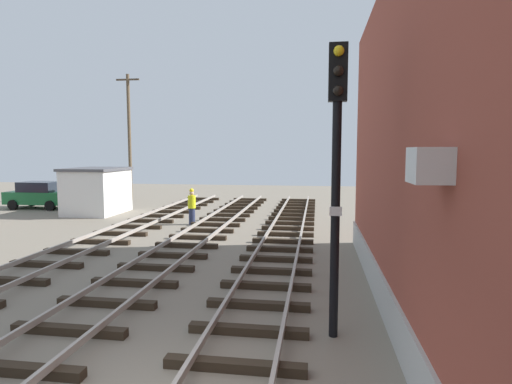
# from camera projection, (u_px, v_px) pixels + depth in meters

# --- Properties ---
(signal_mast) EXTENTS (0.36, 0.40, 5.83)m
(signal_mast) POSITION_uv_depth(u_px,v_px,m) (336.00, 158.00, 8.17)
(signal_mast) COLOR black
(signal_mast) RESTS_ON ground
(control_hut) EXTENTS (3.00, 3.80, 2.76)m
(control_hut) POSITION_uv_depth(u_px,v_px,m) (97.00, 191.00, 25.15)
(control_hut) COLOR silver
(control_hut) RESTS_ON ground
(parked_car_green) EXTENTS (4.20, 2.04, 1.76)m
(parked_car_green) POSITION_uv_depth(u_px,v_px,m) (40.00, 195.00, 27.41)
(parked_car_green) COLOR #1E6B38
(parked_car_green) RESTS_ON ground
(utility_pole_far) EXTENTS (1.80, 0.24, 9.48)m
(utility_pole_far) POSITION_uv_depth(u_px,v_px,m) (129.00, 135.00, 31.56)
(utility_pole_far) COLOR brown
(utility_pole_far) RESTS_ON ground
(track_worker_foreground) EXTENTS (0.40, 0.40, 1.87)m
(track_worker_foreground) POSITION_uv_depth(u_px,v_px,m) (192.00, 207.00, 21.38)
(track_worker_foreground) COLOR #262D4C
(track_worker_foreground) RESTS_ON ground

